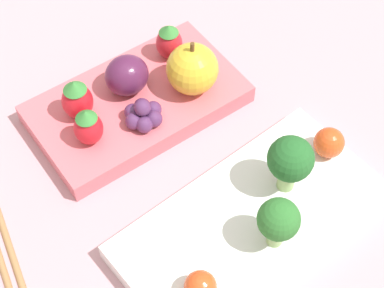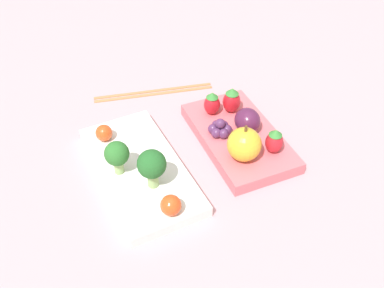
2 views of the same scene
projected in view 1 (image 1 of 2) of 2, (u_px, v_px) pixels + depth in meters
The scene contains 14 objects.
ground_plane at pixel (190, 165), 0.58m from camera, with size 4.00×4.00×0.00m, color #C6939E.
bento_box_savoury at pixel (253, 218), 0.54m from camera, with size 0.23×0.12×0.02m.
bento_box_fruit at pixel (138, 103), 0.61m from camera, with size 0.20×0.12×0.02m.
broccoli_floret_0 at pixel (278, 221), 0.49m from camera, with size 0.03×0.03×0.05m.
broccoli_floret_1 at pixel (290, 160), 0.52m from camera, with size 0.04×0.04×0.06m.
cherry_tomato_0 at pixel (200, 287), 0.48m from camera, with size 0.03×0.03×0.03m.
cherry_tomato_1 at pixel (329, 143), 0.56m from camera, with size 0.03×0.03×0.03m.
apple at pixel (192, 69), 0.59m from camera, with size 0.05×0.05×0.06m.
strawberry_0 at pixel (77, 99), 0.57m from camera, with size 0.03×0.03×0.04m.
strawberry_1 at pixel (169, 41), 0.62m from camera, with size 0.03×0.03×0.04m.
strawberry_2 at pixel (88, 127), 0.56m from camera, with size 0.03×0.03×0.04m.
plum at pixel (130, 73), 0.59m from camera, with size 0.04×0.04×0.04m.
grape_cluster at pixel (143, 114), 0.58m from camera, with size 0.04×0.03×0.03m.
chopsticks_pair at pixel (9, 266), 0.52m from camera, with size 0.06×0.21×0.01m.
Camera 1 is at (0.20, 0.26, 0.48)m, focal length 60.00 mm.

